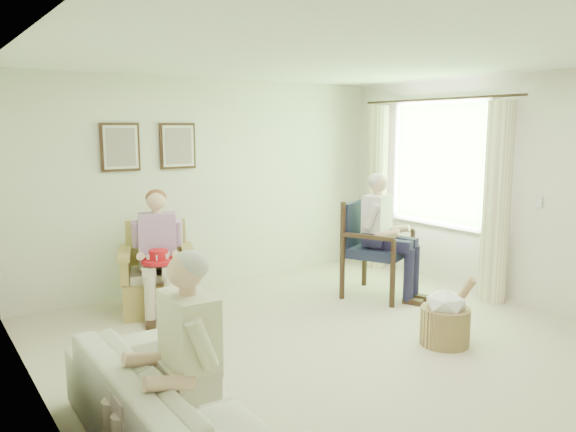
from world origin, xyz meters
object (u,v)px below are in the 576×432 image
at_px(wood_armchair, 372,244).
at_px(person_sofa, 186,350).
at_px(person_dark, 384,226).
at_px(red_hat, 158,258).
at_px(person_wicker, 160,244).
at_px(sofa, 178,408).
at_px(hatbox, 445,317).
at_px(wicker_armchair, 157,283).

xyz_separation_m(wood_armchair, person_sofa, (-3.32, -2.00, 0.12)).
height_order(person_dark, red_hat, person_dark).
bearing_deg(person_wicker, sofa, -89.08).
relative_size(sofa, red_hat, 6.08).
xyz_separation_m(sofa, red_hat, (0.85, 2.42, 0.35)).
height_order(person_sofa, hatbox, person_sofa).
distance_m(person_sofa, red_hat, 2.71).
bearing_deg(hatbox, wicker_armchair, 126.52).
distance_m(person_dark, person_sofa, 3.79).
relative_size(wicker_armchair, person_dark, 0.67).
bearing_deg(wicker_armchair, sofa, -88.22).
xyz_separation_m(person_dark, hatbox, (-0.55, -1.40, -0.61)).
height_order(person_wicker, person_sofa, person_wicker).
bearing_deg(person_sofa, wood_armchair, 123.11).
bearing_deg(red_hat, person_dark, -16.89).
bearing_deg(sofa, person_wicker, -19.74).
height_order(sofa, person_dark, person_dark).
bearing_deg(sofa, red_hat, -19.26).
bearing_deg(person_wicker, wicker_armchair, 110.66).
relative_size(sofa, person_wicker, 1.62).
distance_m(sofa, person_sofa, 0.44).
distance_m(person_dark, red_hat, 2.59).
xyz_separation_m(sofa, hatbox, (2.77, 0.27, -0.05)).
height_order(sofa, person_wicker, person_wicker).
bearing_deg(wood_armchair, sofa, -175.65).
distance_m(person_wicker, person_sofa, 2.92).
distance_m(sofa, red_hat, 2.59).
bearing_deg(red_hat, person_wicker, 64.45).
bearing_deg(person_sofa, person_wicker, 163.25).
bearing_deg(wicker_armchair, hatbox, -32.82).
relative_size(wood_armchair, hatbox, 1.68).
relative_size(person_dark, hatbox, 2.17).
bearing_deg(wicker_armchair, person_dark, -3.56).
distance_m(sofa, hatbox, 2.78).
xyz_separation_m(red_hat, hatbox, (1.93, -2.16, -0.40)).
relative_size(wicker_armchair, wood_armchair, 0.86).
relative_size(person_wicker, red_hat, 3.76).
xyz_separation_m(wicker_armchair, hatbox, (1.83, -2.48, -0.05)).
distance_m(person_wicker, red_hat, 0.24).
distance_m(person_dark, hatbox, 1.63).
distance_m(wood_armchair, red_hat, 2.54).
height_order(sofa, person_sofa, person_sofa).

